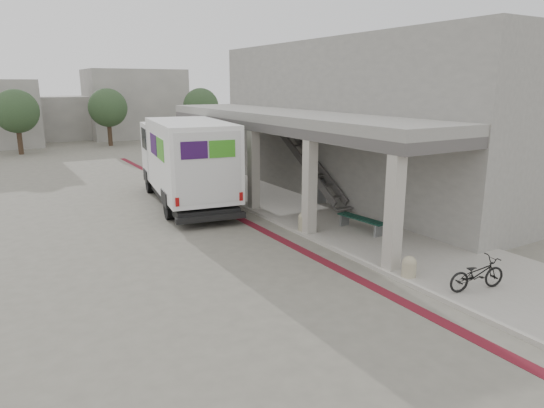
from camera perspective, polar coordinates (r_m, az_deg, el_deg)
ground at (r=15.55m, az=-0.99°, el=-5.36°), size 120.00×120.00×0.00m
bike_lane_stripe at (r=17.67m, az=-1.38°, el=-2.95°), size 0.35×40.00×0.01m
sidewalk at (r=17.75m, az=10.31°, el=-2.92°), size 4.40×28.00×0.12m
transit_building at (r=22.34m, az=8.65°, el=9.32°), size 7.60×17.00×7.00m
distant_backdrop at (r=48.91m, az=-25.83°, el=9.72°), size 28.00×10.00×6.50m
tree_left at (r=40.87m, az=-27.87°, el=9.61°), size 3.20×3.20×4.80m
tree_mid at (r=43.79m, az=-18.75°, el=10.66°), size 3.20×3.20×4.80m
tree_right at (r=45.23m, az=-8.36°, el=11.31°), size 3.20×3.20×4.80m
fedex_truck at (r=21.40m, az=-10.15°, el=5.18°), size 3.88×8.91×3.68m
bench at (r=17.27m, az=10.46°, el=-2.05°), size 0.63×2.00×0.46m
bollard_near at (r=13.54m, az=15.84°, el=-7.06°), size 0.38×0.38×0.57m
bollard_far at (r=17.09m, az=3.87°, el=-1.97°), size 0.46×0.46×0.69m
utility_cabinet at (r=21.22m, az=5.45°, el=1.64°), size 0.51×0.66×1.05m
bicycle_black at (r=13.22m, az=22.97°, el=-7.56°), size 1.69×0.87×0.84m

